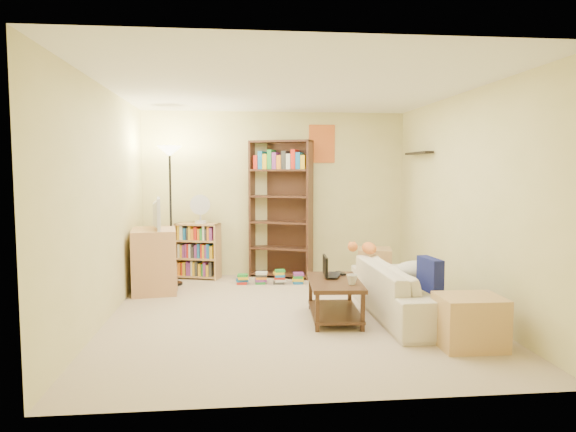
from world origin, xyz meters
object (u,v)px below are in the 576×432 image
(floor_lamp, at_px, (170,175))
(television, at_px, (153,214))
(tabby_cat, at_px, (366,248))
(side_table, at_px, (374,267))
(short_bookshelf, at_px, (198,251))
(desk_fan, at_px, (200,208))
(tall_bookshelf, at_px, (281,206))
(mug, at_px, (352,280))
(laptop, at_px, (338,276))
(tv_stand, at_px, (154,260))
(sofa, at_px, (406,290))
(coffee_table, at_px, (335,294))
(end_cabinet, at_px, (470,322))

(floor_lamp, bearing_deg, television, -116.70)
(tabby_cat, height_order, side_table, tabby_cat)
(short_bookshelf, xyz_separation_m, desk_fan, (0.05, -0.04, 0.65))
(tall_bookshelf, height_order, short_bookshelf, tall_bookshelf)
(mug, distance_m, side_table, 1.97)
(mug, relative_size, television, 0.21)
(tabby_cat, xyz_separation_m, mug, (-0.41, -1.03, -0.17))
(laptop, relative_size, mug, 2.56)
(mug, relative_size, tall_bookshelf, 0.07)
(tv_stand, relative_size, side_table, 1.60)
(sofa, distance_m, tabby_cat, 0.88)
(television, distance_m, tall_bookshelf, 1.92)
(tall_bookshelf, bearing_deg, side_table, -7.13)
(television, distance_m, side_table, 3.12)
(tv_stand, distance_m, desk_fan, 1.13)
(coffee_table, bearing_deg, floor_lamp, 139.67)
(desk_fan, height_order, side_table, desk_fan)
(mug, bearing_deg, television, 142.23)
(tabby_cat, xyz_separation_m, side_table, (0.33, 0.78, -0.39))
(side_table, bearing_deg, mug, -112.25)
(tall_bookshelf, bearing_deg, mug, -55.94)
(desk_fan, distance_m, end_cabinet, 4.28)
(tabby_cat, bearing_deg, laptop, -127.16)
(floor_lamp, bearing_deg, coffee_table, -44.28)
(desk_fan, xyz_separation_m, side_table, (2.45, -0.69, -0.80))
(sofa, bearing_deg, mug, 111.45)
(tv_stand, relative_size, television, 1.15)
(sofa, height_order, laptop, sofa)
(short_bookshelf, bearing_deg, mug, -38.07)
(side_table, height_order, end_cabinet, side_table)
(coffee_table, xyz_separation_m, mug, (0.14, -0.23, 0.20))
(mug, bearing_deg, coffee_table, 121.02)
(floor_lamp, bearing_deg, desk_fan, 44.11)
(television, height_order, desk_fan, desk_fan)
(desk_fan, bearing_deg, side_table, -15.82)
(television, height_order, tall_bookshelf, tall_bookshelf)
(laptop, relative_size, tv_stand, 0.47)
(end_cabinet, bearing_deg, desk_fan, 128.76)
(tall_bookshelf, bearing_deg, tv_stand, -134.13)
(tabby_cat, bearing_deg, mug, -111.94)
(tv_stand, height_order, end_cabinet, tv_stand)
(tv_stand, relative_size, floor_lamp, 0.43)
(mug, xyz_separation_m, floor_lamp, (-2.09, 2.13, 1.07))
(tv_stand, xyz_separation_m, desk_fan, (0.57, 0.74, 0.64))
(laptop, relative_size, tall_bookshelf, 0.19)
(sofa, bearing_deg, television, 62.63)
(tv_stand, bearing_deg, tabby_cat, -23.26)
(mug, bearing_deg, laptop, 100.62)
(laptop, relative_size, television, 0.54)
(coffee_table, distance_m, floor_lamp, 3.02)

